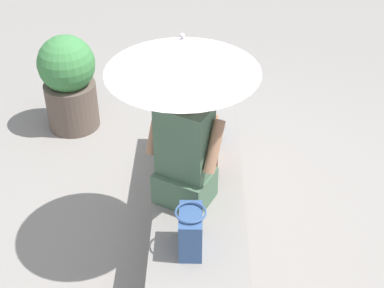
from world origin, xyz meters
name	(u,v)px	position (x,y,z in m)	size (l,w,h in m)	color
ground_plane	(199,225)	(0.00, 0.00, 0.00)	(14.00, 14.00, 0.00)	gray
stone_bench	(199,201)	(0.00, 0.00, 0.24)	(2.14, 0.59, 0.47)	gray
person_seated	(184,150)	(0.24, -0.09, 0.86)	(0.40, 0.51, 0.90)	#47664C
parasol	(182,55)	(0.17, -0.10, 1.47)	(0.90, 0.90, 1.13)	#B7B7BC
handbag_black	(201,116)	(-0.51, 0.01, 0.63)	(0.29, 0.22, 0.32)	#335184
tote_bag_canvas	(190,231)	(0.68, -0.05, 0.62)	(0.24, 0.18, 0.29)	#335184
shoulder_bag_spare	(206,142)	(-0.17, 0.04, 0.63)	(0.22, 0.17, 0.33)	brown
planter_near	(68,82)	(-1.31, -1.16, 0.46)	(0.50, 0.50, 0.88)	brown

